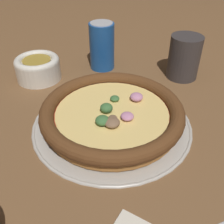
{
  "coord_description": "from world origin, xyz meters",
  "views": [
    {
      "loc": [
        -0.32,
        0.25,
        0.34
      ],
      "look_at": [
        0.0,
        0.0,
        0.03
      ],
      "focal_mm": 42.0,
      "sensor_mm": 36.0,
      "label": 1
    }
  ],
  "objects_px": {
    "pizza_tray": "(112,123)",
    "beverage_can": "(102,46)",
    "drinking_cup": "(184,57)",
    "bowl_near": "(38,67)",
    "pizza": "(112,113)"
  },
  "relations": [
    {
      "from": "pizza_tray",
      "to": "bowl_near",
      "type": "height_order",
      "value": "bowl_near"
    },
    {
      "from": "pizza",
      "to": "pizza_tray",
      "type": "bearing_deg",
      "value": 1.06
    },
    {
      "from": "bowl_near",
      "to": "drinking_cup",
      "type": "height_order",
      "value": "drinking_cup"
    },
    {
      "from": "bowl_near",
      "to": "beverage_can",
      "type": "distance_m",
      "value": 0.18
    },
    {
      "from": "pizza_tray",
      "to": "drinking_cup",
      "type": "bearing_deg",
      "value": -80.88
    },
    {
      "from": "pizza_tray",
      "to": "pizza",
      "type": "height_order",
      "value": "pizza"
    },
    {
      "from": "pizza_tray",
      "to": "beverage_can",
      "type": "distance_m",
      "value": 0.26
    },
    {
      "from": "bowl_near",
      "to": "pizza",
      "type": "bearing_deg",
      "value": -172.84
    },
    {
      "from": "drinking_cup",
      "to": "beverage_can",
      "type": "relative_size",
      "value": 0.88
    },
    {
      "from": "bowl_near",
      "to": "drinking_cup",
      "type": "xyz_separation_m",
      "value": [
        -0.22,
        -0.3,
        0.02
      ]
    },
    {
      "from": "pizza_tray",
      "to": "bowl_near",
      "type": "xyz_separation_m",
      "value": [
        0.26,
        0.03,
        0.03
      ]
    },
    {
      "from": "pizza_tray",
      "to": "beverage_can",
      "type": "xyz_separation_m",
      "value": [
        0.21,
        -0.13,
        0.06
      ]
    },
    {
      "from": "bowl_near",
      "to": "beverage_can",
      "type": "height_order",
      "value": "beverage_can"
    },
    {
      "from": "pizza_tray",
      "to": "beverage_can",
      "type": "relative_size",
      "value": 2.58
    },
    {
      "from": "pizza_tray",
      "to": "drinking_cup",
      "type": "distance_m",
      "value": 0.27
    }
  ]
}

